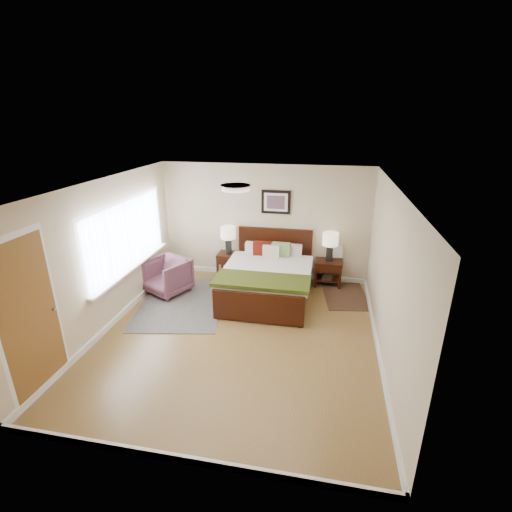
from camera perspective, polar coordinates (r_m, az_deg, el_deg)
name	(u,v)px	position (r m, az deg, el deg)	size (l,w,h in m)	color
floor	(239,335)	(6.33, -2.70, -12.01)	(5.00, 5.00, 0.00)	brown
back_wall	(264,223)	(8.07, 1.30, 5.15)	(4.50, 0.04, 2.50)	#C2AB8C
front_wall	(174,366)	(3.68, -12.53, -16.19)	(4.50, 0.04, 2.50)	#C2AB8C
left_wall	(105,256)	(6.63, -22.16, 0.01)	(0.04, 5.00, 2.50)	#C2AB8C
right_wall	(389,277)	(5.69, 19.73, -3.05)	(0.04, 5.00, 2.50)	#C2AB8C
ceiling	(236,185)	(5.40, -3.16, 10.85)	(4.50, 5.00, 0.02)	white
window	(129,236)	(7.13, -18.99, 2.91)	(0.11, 2.72, 1.32)	silver
door	(30,319)	(5.45, -31.47, -8.23)	(0.06, 1.00, 2.18)	silver
ceil_fixture	(236,187)	(5.41, -3.15, 10.49)	(0.44, 0.44, 0.08)	white
bed	(268,273)	(7.32, 1.80, -2.62)	(1.73, 2.10, 1.13)	#341507
wall_art	(276,202)	(7.89, 3.08, 8.28)	(0.62, 0.05, 0.50)	black
nightstand_left	(229,259)	(8.25, -4.23, -0.43)	(0.48, 0.43, 0.57)	#341507
nightstand_right	(328,270)	(8.04, 11.05, -2.17)	(0.56, 0.42, 0.56)	#341507
lamp_left	(228,235)	(8.09, -4.30, 3.23)	(0.33, 0.33, 0.61)	black
lamp_right	(330,242)	(7.83, 11.37, 2.17)	(0.33, 0.33, 0.61)	black
armchair	(167,276)	(7.78, -13.53, -3.03)	(0.77, 0.79, 0.72)	brown
rug_persian	(182,303)	(7.43, -11.35, -7.06)	(1.56, 2.20, 0.01)	#0C1A3C
rug_navy	(345,296)	(7.78, 13.58, -5.94)	(0.84, 1.26, 0.01)	black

